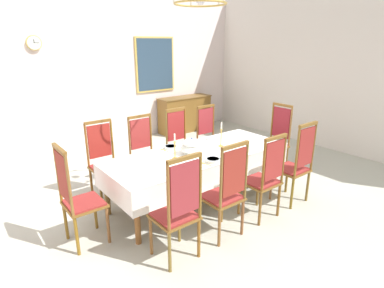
{
  "coord_description": "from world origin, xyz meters",
  "views": [
    {
      "loc": [
        -2.7,
        -3.24,
        2.24
      ],
      "look_at": [
        -0.07,
        0.1,
        0.85
      ],
      "focal_mm": 29.35,
      "sensor_mm": 36.0,
      "label": 1
    }
  ],
  "objects_px": {
    "chair_north_c": "(180,142)",
    "framed_painting": "(155,65)",
    "chair_north_a": "(104,160)",
    "sideboard": "(185,114)",
    "chair_south_a": "(178,209)",
    "chair_south_c": "(265,176)",
    "soup_tureen": "(192,146)",
    "candlestick_west": "(175,149)",
    "chair_south_b": "(226,191)",
    "chandelier": "(200,3)",
    "chair_south_d": "(296,163)",
    "bowl_far_left": "(212,138)",
    "chair_north_b": "(145,151)",
    "spoon_secondary": "(163,150)",
    "chair_north_d": "(210,136)",
    "chair_head_east": "(276,138)",
    "dining_table": "(199,157)",
    "candlestick_east": "(221,137)",
    "chair_head_west": "(77,196)",
    "spoon_primary": "(204,163)",
    "bowl_near_right": "(171,147)",
    "bowl_near_left": "(213,160)",
    "mounted_clock": "(34,43)"
  },
  "relations": [
    {
      "from": "chair_north_c",
      "to": "framed_painting",
      "type": "distance_m",
      "value": 2.92
    },
    {
      "from": "chair_north_b",
      "to": "candlestick_west",
      "type": "xyz_separation_m",
      "value": [
        -0.06,
        -0.92,
        0.29
      ]
    },
    {
      "from": "chair_south_a",
      "to": "spoon_secondary",
      "type": "bearing_deg",
      "value": 62.81
    },
    {
      "from": "chair_north_b",
      "to": "candlestick_west",
      "type": "bearing_deg",
      "value": 86.3
    },
    {
      "from": "chair_head_east",
      "to": "candlestick_west",
      "type": "height_order",
      "value": "chair_head_east"
    },
    {
      "from": "chair_north_b",
      "to": "chair_south_c",
      "type": "distance_m",
      "value": 1.98
    },
    {
      "from": "dining_table",
      "to": "candlestick_west",
      "type": "bearing_deg",
      "value": 180.0
    },
    {
      "from": "chair_south_a",
      "to": "chair_head_east",
      "type": "height_order",
      "value": "chair_south_a"
    },
    {
      "from": "framed_painting",
      "to": "chair_head_east",
      "type": "bearing_deg",
      "value": -84.07
    },
    {
      "from": "spoon_secondary",
      "to": "soup_tureen",
      "type": "bearing_deg",
      "value": -70.81
    },
    {
      "from": "framed_painting",
      "to": "candlestick_east",
      "type": "bearing_deg",
      "value": -106.25
    },
    {
      "from": "chair_north_c",
      "to": "bowl_far_left",
      "type": "xyz_separation_m",
      "value": [
        0.21,
        -0.57,
        0.17
      ]
    },
    {
      "from": "candlestick_east",
      "to": "framed_painting",
      "type": "xyz_separation_m",
      "value": [
        0.99,
        3.39,
        0.83
      ]
    },
    {
      "from": "dining_table",
      "to": "chair_south_b",
      "type": "distance_m",
      "value": 1.0
    },
    {
      "from": "dining_table",
      "to": "bowl_near_right",
      "type": "height_order",
      "value": "bowl_near_right"
    },
    {
      "from": "bowl_far_left",
      "to": "framed_painting",
      "type": "height_order",
      "value": "framed_painting"
    },
    {
      "from": "chair_north_a",
      "to": "chair_south_d",
      "type": "xyz_separation_m",
      "value": [
        2.06,
        -1.85,
        0.02
      ]
    },
    {
      "from": "chair_north_a",
      "to": "sideboard",
      "type": "distance_m",
      "value": 3.85
    },
    {
      "from": "chair_south_a",
      "to": "chair_south_c",
      "type": "height_order",
      "value": "chair_south_a"
    },
    {
      "from": "soup_tureen",
      "to": "spoon_primary",
      "type": "bearing_deg",
      "value": -104.74
    },
    {
      "from": "chair_south_a",
      "to": "sideboard",
      "type": "distance_m",
      "value": 5.14
    },
    {
      "from": "candlestick_east",
      "to": "chair_head_west",
      "type": "bearing_deg",
      "value": -180.0
    },
    {
      "from": "chair_head_west",
      "to": "bowl_near_left",
      "type": "xyz_separation_m",
      "value": [
        1.66,
        -0.41,
        0.16
      ]
    },
    {
      "from": "chair_head_east",
      "to": "chair_south_c",
      "type": "bearing_deg",
      "value": 122.91
    },
    {
      "from": "chair_north_a",
      "to": "chair_south_d",
      "type": "bearing_deg",
      "value": 138.03
    },
    {
      "from": "chair_south_c",
      "to": "chair_south_d",
      "type": "distance_m",
      "value": 0.68
    },
    {
      "from": "chair_south_b",
      "to": "bowl_far_left",
      "type": "xyz_separation_m",
      "value": [
        0.91,
        1.28,
        0.15
      ]
    },
    {
      "from": "chair_south_d",
      "to": "bowl_far_left",
      "type": "xyz_separation_m",
      "value": [
        -0.47,
        1.28,
        0.15
      ]
    },
    {
      "from": "soup_tureen",
      "to": "framed_painting",
      "type": "xyz_separation_m",
      "value": [
        1.55,
        3.39,
        0.86
      ]
    },
    {
      "from": "spoon_primary",
      "to": "mounted_clock",
      "type": "bearing_deg",
      "value": 92.02
    },
    {
      "from": "chair_north_b",
      "to": "bowl_near_right",
      "type": "relative_size",
      "value": 5.82
    },
    {
      "from": "soup_tureen",
      "to": "bowl_far_left",
      "type": "height_order",
      "value": "soup_tureen"
    },
    {
      "from": "chair_north_c",
      "to": "bowl_near_right",
      "type": "height_order",
      "value": "chair_north_c"
    },
    {
      "from": "candlestick_west",
      "to": "spoon_secondary",
      "type": "distance_m",
      "value": 0.44
    },
    {
      "from": "chair_south_a",
      "to": "chair_north_a",
      "type": "bearing_deg",
      "value": 90.0
    },
    {
      "from": "bowl_near_left",
      "to": "framed_painting",
      "type": "height_order",
      "value": "framed_painting"
    },
    {
      "from": "chair_north_d",
      "to": "soup_tureen",
      "type": "relative_size",
      "value": 3.67
    },
    {
      "from": "chair_north_c",
      "to": "framed_painting",
      "type": "relative_size",
      "value": 0.91
    },
    {
      "from": "chair_south_b",
      "to": "framed_painting",
      "type": "relative_size",
      "value": 0.94
    },
    {
      "from": "chair_south_b",
      "to": "chandelier",
      "type": "height_order",
      "value": "chandelier"
    },
    {
      "from": "chair_south_a",
      "to": "chair_head_west",
      "type": "relative_size",
      "value": 1.01
    },
    {
      "from": "chair_south_a",
      "to": "chair_north_c",
      "type": "bearing_deg",
      "value": 53.3
    },
    {
      "from": "candlestick_east",
      "to": "mounted_clock",
      "type": "distance_m",
      "value": 3.99
    },
    {
      "from": "candlestick_west",
      "to": "framed_painting",
      "type": "distance_m",
      "value": 3.95
    },
    {
      "from": "chair_south_b",
      "to": "bowl_far_left",
      "type": "relative_size",
      "value": 6.93
    },
    {
      "from": "chair_north_a",
      "to": "bowl_near_left",
      "type": "height_order",
      "value": "chair_north_a"
    },
    {
      "from": "chair_north_d",
      "to": "bowl_far_left",
      "type": "height_order",
      "value": "chair_north_d"
    },
    {
      "from": "soup_tureen",
      "to": "candlestick_west",
      "type": "height_order",
      "value": "candlestick_west"
    },
    {
      "from": "chair_south_d",
      "to": "sideboard",
      "type": "relative_size",
      "value": 0.84
    },
    {
      "from": "chair_south_c",
      "to": "chandelier",
      "type": "bearing_deg",
      "value": 110.0
    }
  ]
}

